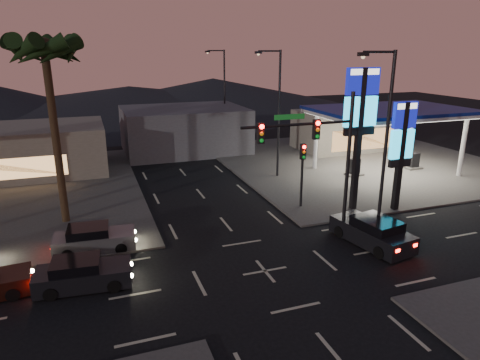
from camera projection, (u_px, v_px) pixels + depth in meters
name	position (u px, v px, depth m)	size (l,w,h in m)	color
ground	(265.00, 271.00, 20.16)	(140.00, 140.00, 0.00)	black
corner_lot_ne	(357.00, 161.00, 39.70)	(24.00, 24.00, 0.12)	#47443F
gas_station	(390.00, 113.00, 34.63)	(12.20, 8.20, 5.47)	silver
convenience_store	(346.00, 130.00, 44.28)	(10.00, 6.00, 4.00)	#726B5B
pylon_sign_tall	(360.00, 112.00, 25.98)	(2.20, 0.35, 9.00)	black
pylon_sign_short	(402.00, 140.00, 26.39)	(1.60, 0.35, 7.00)	black
traffic_signal_mast	(320.00, 148.00, 21.63)	(6.10, 0.39, 8.00)	black
pedestal_signal	(302.00, 165.00, 27.36)	(0.32, 0.39, 4.30)	black
streetlight_near	(383.00, 138.00, 21.58)	(2.14, 0.25, 10.00)	black
streetlight_mid	(277.00, 107.00, 33.28)	(2.14, 0.25, 10.00)	black
streetlight_far	(223.00, 91.00, 45.88)	(2.14, 0.25, 10.00)	black
palm_a	(46.00, 61.00, 23.05)	(4.41, 4.41, 10.86)	black
building_far_west	(2.00, 152.00, 34.87)	(16.00, 8.00, 4.00)	#726B5B
building_far_mid	(184.00, 129.00, 43.57)	(12.00, 9.00, 4.40)	#4C4C51
hill_right	(213.00, 92.00, 78.28)	(50.00, 50.00, 5.00)	black
hill_center	(130.00, 98.00, 73.59)	(60.00, 60.00, 4.00)	black
car_lane_a_front	(82.00, 274.00, 18.63)	(4.24, 2.04, 1.34)	black
car_lane_b_front	(94.00, 239.00, 22.07)	(4.24, 2.00, 1.35)	slate
suv_station	(373.00, 232.00, 22.72)	(2.66, 4.82, 1.53)	black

